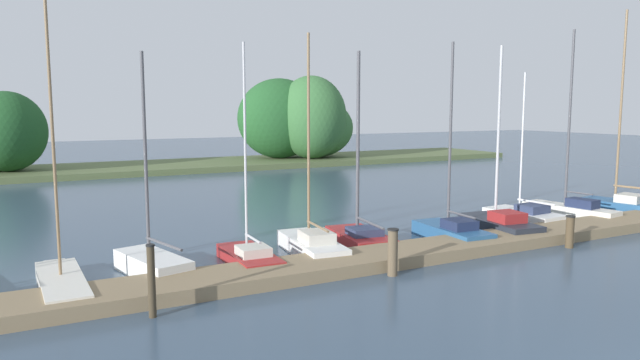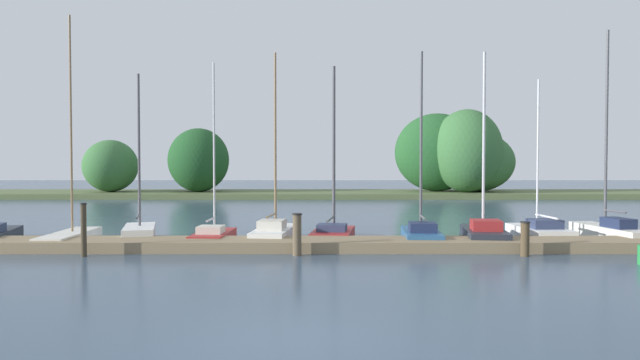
# 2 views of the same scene
# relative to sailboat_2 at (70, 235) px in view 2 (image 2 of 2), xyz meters

# --- Properties ---
(ground) EXTENTS (160.00, 160.00, 0.00)m
(ground) POSITION_rel_sailboat_2_xyz_m (8.20, -11.24, -0.30)
(ground) COLOR #384C60
(dock_pier) EXTENTS (30.20, 1.80, 0.35)m
(dock_pier) POSITION_rel_sailboat_2_xyz_m (8.20, -1.53, -0.13)
(dock_pier) COLOR #847051
(dock_pier) RESTS_ON ground
(far_shore) EXTENTS (60.05, 8.00, 7.00)m
(far_shore) POSITION_rel_sailboat_2_xyz_m (12.63, 27.13, 2.38)
(far_shore) COLOR #56663D
(far_shore) RESTS_ON ground
(sailboat_2) EXTENTS (1.05, 3.98, 7.92)m
(sailboat_2) POSITION_rel_sailboat_2_xyz_m (0.00, 0.00, 0.00)
(sailboat_2) COLOR silver
(sailboat_2) RESTS_ON ground
(sailboat_3) EXTENTS (1.66, 3.14, 5.96)m
(sailboat_3) POSITION_rel_sailboat_2_xyz_m (2.25, 0.43, 0.06)
(sailboat_3) COLOR white
(sailboat_3) RESTS_ON ground
(sailboat_4) EXTENTS (1.24, 3.17, 6.31)m
(sailboat_4) POSITION_rel_sailboat_2_xyz_m (4.94, 0.12, -0.01)
(sailboat_4) COLOR maroon
(sailboat_4) RESTS_ON ground
(sailboat_5) EXTENTS (1.52, 3.74, 6.70)m
(sailboat_5) POSITION_rel_sailboat_2_xyz_m (7.07, 0.35, 0.06)
(sailboat_5) COLOR white
(sailboat_5) RESTS_ON ground
(sailboat_6) EXTENTS (1.75, 3.47, 6.31)m
(sailboat_6) POSITION_rel_sailboat_2_xyz_m (9.16, 0.91, 0.05)
(sailboat_6) COLOR maroon
(sailboat_6) RESTS_ON ground
(sailboat_7) EXTENTS (1.41, 3.45, 6.65)m
(sailboat_7) POSITION_rel_sailboat_2_xyz_m (12.17, -0.14, 0.06)
(sailboat_7) COLOR #285684
(sailboat_7) RESTS_ON ground
(sailboat_8) EXTENTS (1.69, 3.63, 6.64)m
(sailboat_8) POSITION_rel_sailboat_2_xyz_m (14.34, -0.16, 0.08)
(sailboat_8) COLOR #232833
(sailboat_8) RESTS_ON ground
(sailboat_9) EXTENTS (1.58, 3.29, 5.83)m
(sailboat_9) POSITION_rel_sailboat_2_xyz_m (16.61, 0.83, 0.02)
(sailboat_9) COLOR white
(sailboat_9) RESTS_ON ground
(sailboat_10) EXTENTS (1.42, 4.06, 7.56)m
(sailboat_10) POSITION_rel_sailboat_2_xyz_m (19.02, 0.63, 0.13)
(sailboat_10) COLOR silver
(sailboat_10) RESTS_ON ground
(mooring_piling_1) EXTENTS (0.19, 0.19, 1.61)m
(mooring_piling_1) POSITION_rel_sailboat_2_xyz_m (1.60, -2.86, 0.51)
(mooring_piling_1) COLOR #3D3323
(mooring_piling_1) RESTS_ON ground
(mooring_piling_2) EXTENTS (0.31, 0.31, 1.29)m
(mooring_piling_2) POSITION_rel_sailboat_2_xyz_m (7.98, -2.71, 0.35)
(mooring_piling_2) COLOR brown
(mooring_piling_2) RESTS_ON ground
(mooring_piling_3) EXTENTS (0.30, 0.30, 1.05)m
(mooring_piling_3) POSITION_rel_sailboat_2_xyz_m (14.84, -2.79, 0.23)
(mooring_piling_3) COLOR #4C3D28
(mooring_piling_3) RESTS_ON ground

